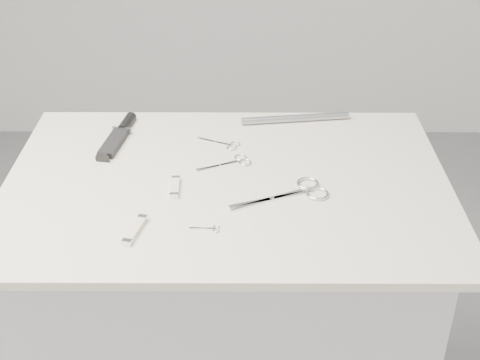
{
  "coord_description": "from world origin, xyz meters",
  "views": [
    {
      "loc": [
        0.04,
        -1.27,
        1.71
      ],
      "look_at": [
        0.03,
        0.0,
        0.92
      ],
      "focal_mm": 50.0,
      "sensor_mm": 36.0,
      "label": 1
    }
  ],
  "objects_px": {
    "pocket_knife_b": "(175,187)",
    "sheathed_knife": "(120,134)",
    "pocket_knife_a": "(135,230)",
    "large_shears": "(298,192)",
    "tiny_scissors": "(209,229)",
    "metal_rail": "(295,118)",
    "plinth": "(229,333)",
    "embroidery_scissors_b": "(225,144)",
    "embroidery_scissors_a": "(233,162)"
  },
  "relations": [
    {
      "from": "large_shears",
      "to": "sheathed_knife",
      "type": "xyz_separation_m",
      "value": [
        -0.43,
        0.26,
        0.0
      ]
    },
    {
      "from": "large_shears",
      "to": "tiny_scissors",
      "type": "distance_m",
      "value": 0.23
    },
    {
      "from": "large_shears",
      "to": "embroidery_scissors_b",
      "type": "relative_size",
      "value": 2.04
    },
    {
      "from": "sheathed_knife",
      "to": "metal_rail",
      "type": "height_order",
      "value": "sheathed_knife"
    },
    {
      "from": "sheathed_knife",
      "to": "pocket_knife_a",
      "type": "xyz_separation_m",
      "value": [
        0.09,
        -0.41,
        -0.0
      ]
    },
    {
      "from": "pocket_knife_a",
      "to": "large_shears",
      "type": "bearing_deg",
      "value": -52.95
    },
    {
      "from": "sheathed_knife",
      "to": "pocket_knife_a",
      "type": "height_order",
      "value": "sheathed_knife"
    },
    {
      "from": "embroidery_scissors_a",
      "to": "large_shears",
      "type": "bearing_deg",
      "value": -66.95
    },
    {
      "from": "embroidery_scissors_a",
      "to": "pocket_knife_b",
      "type": "bearing_deg",
      "value": -162.11
    },
    {
      "from": "tiny_scissors",
      "to": "sheathed_knife",
      "type": "relative_size",
      "value": 0.28
    },
    {
      "from": "plinth",
      "to": "pocket_knife_a",
      "type": "height_order",
      "value": "pocket_knife_a"
    },
    {
      "from": "pocket_knife_a",
      "to": "metal_rail",
      "type": "distance_m",
      "value": 0.6
    },
    {
      "from": "sheathed_knife",
      "to": "metal_rail",
      "type": "distance_m",
      "value": 0.45
    },
    {
      "from": "tiny_scissors",
      "to": "sheathed_knife",
      "type": "height_order",
      "value": "sheathed_knife"
    },
    {
      "from": "pocket_knife_a",
      "to": "metal_rail",
      "type": "xyz_separation_m",
      "value": [
        0.35,
        0.49,
        0.0
      ]
    },
    {
      "from": "embroidery_scissors_b",
      "to": "tiny_scissors",
      "type": "relative_size",
      "value": 1.76
    },
    {
      "from": "embroidery_scissors_a",
      "to": "embroidery_scissors_b",
      "type": "relative_size",
      "value": 1.21
    },
    {
      "from": "plinth",
      "to": "sheathed_knife",
      "type": "bearing_deg",
      "value": 142.49
    },
    {
      "from": "large_shears",
      "to": "sheathed_knife",
      "type": "relative_size",
      "value": 1.02
    },
    {
      "from": "tiny_scissors",
      "to": "pocket_knife_a",
      "type": "bearing_deg",
      "value": -173.16
    },
    {
      "from": "sheathed_knife",
      "to": "metal_rail",
      "type": "bearing_deg",
      "value": -69.93
    },
    {
      "from": "pocket_knife_a",
      "to": "pocket_knife_b",
      "type": "relative_size",
      "value": 1.24
    },
    {
      "from": "plinth",
      "to": "large_shears",
      "type": "bearing_deg",
      "value": -17.83
    },
    {
      "from": "plinth",
      "to": "tiny_scissors",
      "type": "xyz_separation_m",
      "value": [
        -0.03,
        -0.18,
        0.47
      ]
    },
    {
      "from": "large_shears",
      "to": "tiny_scissors",
      "type": "xyz_separation_m",
      "value": [
        -0.19,
        -0.13,
        -0.0
      ]
    },
    {
      "from": "embroidery_scissors_a",
      "to": "metal_rail",
      "type": "relative_size",
      "value": 0.46
    },
    {
      "from": "embroidery_scissors_b",
      "to": "embroidery_scissors_a",
      "type": "bearing_deg",
      "value": -52.43
    },
    {
      "from": "sheathed_knife",
      "to": "metal_rail",
      "type": "xyz_separation_m",
      "value": [
        0.45,
        0.09,
        0.0
      ]
    },
    {
      "from": "plinth",
      "to": "sheathed_knife",
      "type": "height_order",
      "value": "sheathed_knife"
    },
    {
      "from": "large_shears",
      "to": "tiny_scissors",
      "type": "bearing_deg",
      "value": -167.45
    },
    {
      "from": "metal_rail",
      "to": "tiny_scissors",
      "type": "bearing_deg",
      "value": -113.06
    },
    {
      "from": "plinth",
      "to": "sheathed_knife",
      "type": "distance_m",
      "value": 0.59
    },
    {
      "from": "pocket_knife_a",
      "to": "tiny_scissors",
      "type": "bearing_deg",
      "value": -72.14
    },
    {
      "from": "pocket_knife_b",
      "to": "sheathed_knife",
      "type": "bearing_deg",
      "value": 31.81
    },
    {
      "from": "large_shears",
      "to": "tiny_scissors",
      "type": "height_order",
      "value": "large_shears"
    },
    {
      "from": "large_shears",
      "to": "embroidery_scissors_b",
      "type": "bearing_deg",
      "value": 103.85
    },
    {
      "from": "embroidery_scissors_a",
      "to": "pocket_knife_a",
      "type": "distance_m",
      "value": 0.34
    },
    {
      "from": "large_shears",
      "to": "pocket_knife_a",
      "type": "height_order",
      "value": "pocket_knife_a"
    },
    {
      "from": "plinth",
      "to": "metal_rail",
      "type": "xyz_separation_m",
      "value": [
        0.17,
        0.3,
        0.48
      ]
    },
    {
      "from": "embroidery_scissors_a",
      "to": "metal_rail",
      "type": "bearing_deg",
      "value": 29.13
    },
    {
      "from": "sheathed_knife",
      "to": "metal_rail",
      "type": "relative_size",
      "value": 0.76
    },
    {
      "from": "plinth",
      "to": "tiny_scissors",
      "type": "bearing_deg",
      "value": -99.74
    },
    {
      "from": "embroidery_scissors_b",
      "to": "large_shears",
      "type": "bearing_deg",
      "value": -29.0
    },
    {
      "from": "embroidery_scissors_a",
      "to": "pocket_knife_b",
      "type": "xyz_separation_m",
      "value": [
        -0.13,
        -0.12,
        0.0
      ]
    },
    {
      "from": "embroidery_scissors_b",
      "to": "tiny_scissors",
      "type": "distance_m",
      "value": 0.36
    },
    {
      "from": "large_shears",
      "to": "metal_rail",
      "type": "height_order",
      "value": "metal_rail"
    },
    {
      "from": "large_shears",
      "to": "metal_rail",
      "type": "relative_size",
      "value": 0.77
    },
    {
      "from": "embroidery_scissors_a",
      "to": "embroidery_scissors_b",
      "type": "height_order",
      "value": "same"
    },
    {
      "from": "embroidery_scissors_a",
      "to": "metal_rail",
      "type": "distance_m",
      "value": 0.27
    },
    {
      "from": "plinth",
      "to": "pocket_knife_b",
      "type": "bearing_deg",
      "value": -162.94
    }
  ]
}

